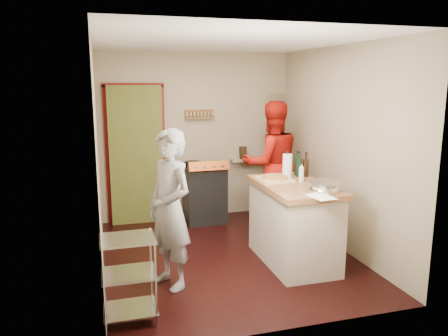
{
  "coord_description": "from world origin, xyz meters",
  "views": [
    {
      "loc": [
        -1.47,
        -4.96,
        2.15
      ],
      "look_at": [
        -0.04,
        0.0,
        1.12
      ],
      "focal_mm": 35.0,
      "sensor_mm": 36.0,
      "label": 1
    }
  ],
  "objects_px": {
    "person_stripe": "(170,209)",
    "stove": "(205,193)",
    "island": "(294,221)",
    "person_red": "(272,164)",
    "wire_shelving": "(129,275)"
  },
  "relations": [
    {
      "from": "person_red",
      "to": "wire_shelving",
      "type": "bearing_deg",
      "value": 45.67
    },
    {
      "from": "wire_shelving",
      "to": "island",
      "type": "xyz_separation_m",
      "value": [
        1.99,
        0.8,
        0.07
      ]
    },
    {
      "from": "person_stripe",
      "to": "stove",
      "type": "bearing_deg",
      "value": 131.87
    },
    {
      "from": "person_stripe",
      "to": "island",
      "type": "bearing_deg",
      "value": 72.48
    },
    {
      "from": "stove",
      "to": "person_red",
      "type": "xyz_separation_m",
      "value": [
        0.95,
        -0.38,
        0.49
      ]
    },
    {
      "from": "island",
      "to": "person_stripe",
      "type": "relative_size",
      "value": 0.84
    },
    {
      "from": "person_red",
      "to": "stove",
      "type": "bearing_deg",
      "value": -20.77
    },
    {
      "from": "wire_shelving",
      "to": "stove",
      "type": "bearing_deg",
      "value": 63.15
    },
    {
      "from": "stove",
      "to": "island",
      "type": "xyz_separation_m",
      "value": [
        0.66,
        -1.82,
        0.06
      ]
    },
    {
      "from": "stove",
      "to": "person_stripe",
      "type": "height_order",
      "value": "person_stripe"
    },
    {
      "from": "stove",
      "to": "person_stripe",
      "type": "distance_m",
      "value": 2.24
    },
    {
      "from": "stove",
      "to": "person_red",
      "type": "distance_m",
      "value": 1.14
    },
    {
      "from": "stove",
      "to": "person_red",
      "type": "relative_size",
      "value": 0.54
    },
    {
      "from": "person_stripe",
      "to": "person_red",
      "type": "distance_m",
      "value": 2.45
    },
    {
      "from": "wire_shelving",
      "to": "person_stripe",
      "type": "xyz_separation_m",
      "value": [
        0.48,
        0.59,
        0.4
      ]
    }
  ]
}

